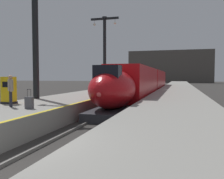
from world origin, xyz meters
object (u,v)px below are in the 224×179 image
(station_column_mid, at_px, (35,27))
(rolling_suitcase, at_px, (29,103))
(passenger_near_edge, at_px, (11,88))
(ticket_machine_yellow, at_px, (9,91))
(station_column_far, at_px, (105,46))
(highspeed_train_main, at_px, (145,82))

(station_column_mid, distance_m, rolling_suitcase, 7.59)
(station_column_mid, relative_size, passenger_near_edge, 5.07)
(station_column_mid, bearing_deg, rolling_suitcase, -60.06)
(station_column_mid, height_order, ticket_machine_yellow, station_column_mid)
(ticket_machine_yellow, bearing_deg, station_column_mid, 95.92)
(station_column_mid, distance_m, ticket_machine_yellow, 5.60)
(passenger_near_edge, height_order, ticket_machine_yellow, passenger_near_edge)
(station_column_far, height_order, ticket_machine_yellow, station_column_far)
(station_column_far, distance_m, rolling_suitcase, 22.62)
(passenger_near_edge, xyz_separation_m, rolling_suitcase, (1.36, -0.34, -0.69))
(station_column_mid, xyz_separation_m, passenger_near_edge, (1.53, -4.69, -4.21))
(highspeed_train_main, bearing_deg, station_column_mid, -111.25)
(station_column_far, height_order, passenger_near_edge, station_column_far)
(passenger_near_edge, bearing_deg, station_column_mid, 108.13)
(highspeed_train_main, bearing_deg, rolling_suitcase, -98.45)
(station_column_mid, height_order, rolling_suitcase, station_column_mid)
(highspeed_train_main, distance_m, station_column_far, 7.89)
(station_column_mid, height_order, station_column_far, station_column_far)
(station_column_mid, bearing_deg, station_column_far, 90.00)
(passenger_near_edge, bearing_deg, ticket_machine_yellow, 132.07)
(station_column_far, bearing_deg, ticket_machine_yellow, -89.00)
(rolling_suitcase, bearing_deg, station_column_mid, 119.94)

